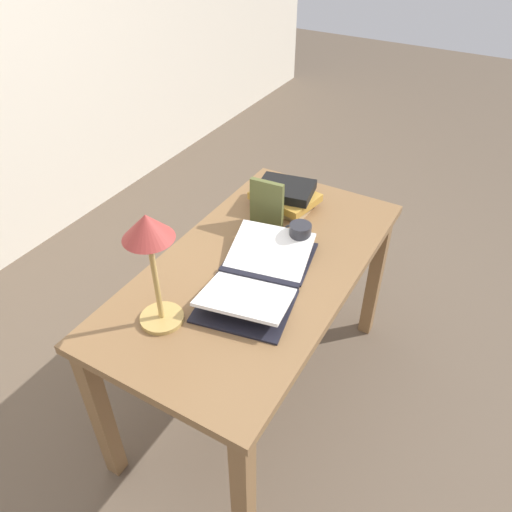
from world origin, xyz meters
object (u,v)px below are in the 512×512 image
(book_standing_upright, at_px, (267,203))
(open_book, at_px, (258,276))
(coffee_mug, at_px, (300,236))
(book_stack_tall, at_px, (285,196))
(reading_lamp, at_px, (150,243))

(book_standing_upright, bearing_deg, open_book, -159.66)
(open_book, xyz_separation_m, coffee_mug, (0.26, -0.04, 0.03))
(book_standing_upright, relative_size, coffee_mug, 1.69)
(open_book, bearing_deg, book_stack_tall, 5.61)
(reading_lamp, height_order, coffee_mug, reading_lamp)
(book_standing_upright, bearing_deg, coffee_mug, -116.38)
(open_book, xyz_separation_m, book_stack_tall, (0.50, 0.15, 0.03))
(book_stack_tall, bearing_deg, coffee_mug, -141.99)
(book_standing_upright, distance_m, coffee_mug, 0.21)
(open_book, distance_m, reading_lamp, 0.48)
(reading_lamp, bearing_deg, coffee_mug, -20.15)
(book_stack_tall, distance_m, reading_lamp, 0.87)
(book_stack_tall, bearing_deg, open_book, -163.35)
(reading_lamp, relative_size, coffee_mug, 3.53)
(book_stack_tall, xyz_separation_m, reading_lamp, (-0.83, 0.03, 0.27))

